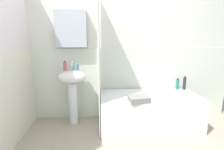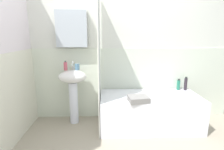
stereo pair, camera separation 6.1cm
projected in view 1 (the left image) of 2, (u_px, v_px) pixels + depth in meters
name	position (u px, v px, depth m)	size (l,w,h in m)	color
wall_back_tiled	(122.00, 52.00, 2.95)	(3.60, 0.18, 2.40)	silver
sink	(72.00, 85.00, 2.79)	(0.44, 0.34, 0.88)	white
faucet	(72.00, 66.00, 2.80)	(0.03, 0.12, 0.12)	silver
soap_dispenser	(65.00, 66.00, 2.73)	(0.05, 0.05, 0.15)	#C65364
toothbrush_cup	(77.00, 67.00, 2.77)	(0.07, 0.07, 0.09)	teal
bathtub	(149.00, 111.00, 2.78)	(1.51, 0.70, 0.51)	white
shower_curtain	(99.00, 64.00, 2.57)	(0.01, 0.70, 2.00)	white
lotion_bottle	(184.00, 83.00, 2.99)	(0.05, 0.05, 0.23)	#2C242C
shampoo_bottle	(177.00, 84.00, 3.01)	(0.05, 0.05, 0.19)	#24755A
towel_folded	(139.00, 99.00, 2.47)	(0.27, 0.22, 0.08)	gray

